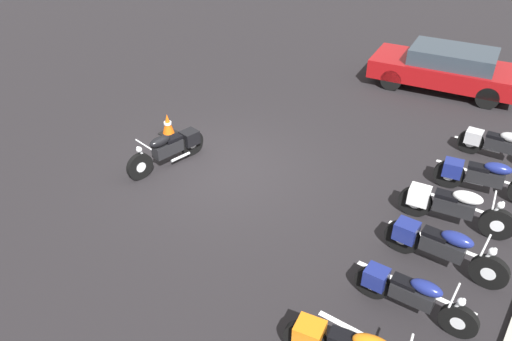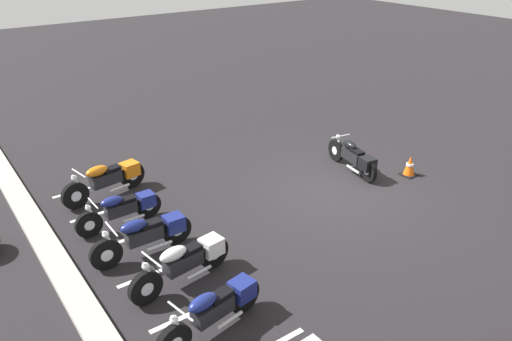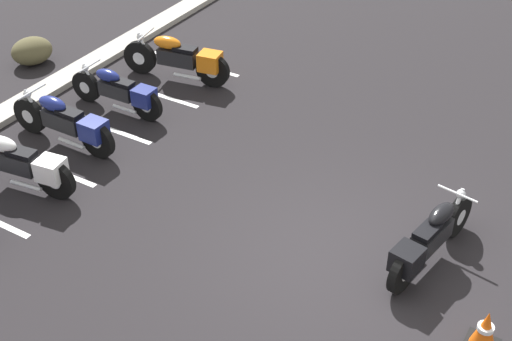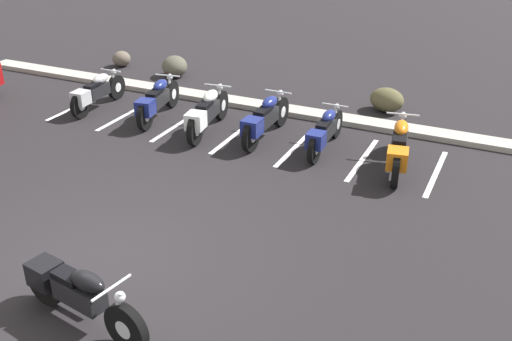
{
  "view_description": "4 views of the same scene",
  "coord_description": "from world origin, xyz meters",
  "px_view_note": "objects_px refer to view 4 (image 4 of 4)",
  "views": [
    {
      "loc": [
        7.48,
        6.26,
        6.38
      ],
      "look_at": [
        0.52,
        1.29,
        0.73
      ],
      "focal_mm": 35.0,
      "sensor_mm": 36.0,
      "label": 1
    },
    {
      "loc": [
        -7.94,
        8.23,
        6.0
      ],
      "look_at": [
        1.26,
        1.63,
        0.54
      ],
      "focal_mm": 35.0,
      "sensor_mm": 36.0,
      "label": 2
    },
    {
      "loc": [
        -6.8,
        -2.85,
        6.7
      ],
      "look_at": [
        0.73,
        1.65,
        0.43
      ],
      "focal_mm": 50.0,
      "sensor_mm": 36.0,
      "label": 3
    },
    {
      "loc": [
        5.05,
        -5.54,
        5.03
      ],
      "look_at": [
        1.26,
        2.53,
        0.61
      ],
      "focal_mm": 42.0,
      "sensor_mm": 36.0,
      "label": 4
    }
  ],
  "objects_px": {
    "motorcycle_black_featured": "(76,292)",
    "parked_bike_4": "(325,132)",
    "landscape_rock_1": "(175,66)",
    "parked_bike_0": "(96,92)",
    "parked_bike_5": "(399,147)",
    "landscape_rock_2": "(387,100)",
    "parked_bike_2": "(207,113)",
    "parked_bike_3": "(264,119)",
    "parked_bike_1": "(157,101)",
    "landscape_rock_0": "(121,59)"
  },
  "relations": [
    {
      "from": "motorcycle_black_featured",
      "to": "landscape_rock_0",
      "type": "height_order",
      "value": "motorcycle_black_featured"
    },
    {
      "from": "parked_bike_1",
      "to": "parked_bike_3",
      "type": "bearing_deg",
      "value": -100.33
    },
    {
      "from": "landscape_rock_2",
      "to": "parked_bike_4",
      "type": "bearing_deg",
      "value": -101.61
    },
    {
      "from": "parked_bike_0",
      "to": "landscape_rock_1",
      "type": "xyz_separation_m",
      "value": [
        0.29,
        2.99,
        -0.14
      ]
    },
    {
      "from": "parked_bike_4",
      "to": "landscape_rock_2",
      "type": "relative_size",
      "value": 2.39
    },
    {
      "from": "parked_bike_5",
      "to": "landscape_rock_2",
      "type": "bearing_deg",
      "value": 7.68
    },
    {
      "from": "parked_bike_3",
      "to": "landscape_rock_0",
      "type": "relative_size",
      "value": 4.04
    },
    {
      "from": "motorcycle_black_featured",
      "to": "landscape_rock_2",
      "type": "height_order",
      "value": "motorcycle_black_featured"
    },
    {
      "from": "parked_bike_2",
      "to": "landscape_rock_2",
      "type": "relative_size",
      "value": 2.62
    },
    {
      "from": "parked_bike_3",
      "to": "parked_bike_5",
      "type": "bearing_deg",
      "value": -95.45
    },
    {
      "from": "parked_bike_1",
      "to": "landscape_rock_1",
      "type": "xyz_separation_m",
      "value": [
        -1.38,
        2.93,
        -0.17
      ]
    },
    {
      "from": "parked_bike_2",
      "to": "landscape_rock_1",
      "type": "xyz_separation_m",
      "value": [
        -2.79,
        3.15,
        -0.18
      ]
    },
    {
      "from": "landscape_rock_0",
      "to": "landscape_rock_2",
      "type": "distance_m",
      "value": 7.89
    },
    {
      "from": "parked_bike_0",
      "to": "parked_bike_3",
      "type": "xyz_separation_m",
      "value": [
        4.34,
        0.04,
        0.03
      ]
    },
    {
      "from": "parked_bike_2",
      "to": "parked_bike_5",
      "type": "bearing_deg",
      "value": -98.9
    },
    {
      "from": "landscape_rock_2",
      "to": "parked_bike_2",
      "type": "bearing_deg",
      "value": -136.96
    },
    {
      "from": "parked_bike_2",
      "to": "landscape_rock_1",
      "type": "bearing_deg",
      "value": 33.62
    },
    {
      "from": "parked_bike_1",
      "to": "parked_bike_4",
      "type": "height_order",
      "value": "parked_bike_1"
    },
    {
      "from": "landscape_rock_0",
      "to": "landscape_rock_1",
      "type": "xyz_separation_m",
      "value": [
        1.92,
        -0.17,
        0.06
      ]
    },
    {
      "from": "parked_bike_4",
      "to": "parked_bike_5",
      "type": "relative_size",
      "value": 0.9
    },
    {
      "from": "parked_bike_0",
      "to": "parked_bike_5",
      "type": "distance_m",
      "value": 7.22
    },
    {
      "from": "parked_bike_0",
      "to": "parked_bike_5",
      "type": "xyz_separation_m",
      "value": [
        7.22,
        -0.23,
        0.05
      ]
    },
    {
      "from": "motorcycle_black_featured",
      "to": "parked_bike_0",
      "type": "bearing_deg",
      "value": 136.69
    },
    {
      "from": "parked_bike_0",
      "to": "landscape_rock_2",
      "type": "xyz_separation_m",
      "value": [
        6.25,
        2.81,
        -0.15
      ]
    },
    {
      "from": "parked_bike_0",
      "to": "parked_bike_1",
      "type": "height_order",
      "value": "parked_bike_1"
    },
    {
      "from": "parked_bike_4",
      "to": "landscape_rock_1",
      "type": "xyz_separation_m",
      "value": [
        -5.39,
        2.98,
        -0.13
      ]
    },
    {
      "from": "landscape_rock_1",
      "to": "parked_bike_5",
      "type": "bearing_deg",
      "value": -24.95
    },
    {
      "from": "parked_bike_1",
      "to": "parked_bike_5",
      "type": "distance_m",
      "value": 5.56
    },
    {
      "from": "parked_bike_3",
      "to": "parked_bike_5",
      "type": "relative_size",
      "value": 0.98
    },
    {
      "from": "motorcycle_black_featured",
      "to": "parked_bike_4",
      "type": "distance_m",
      "value": 6.26
    },
    {
      "from": "parked_bike_5",
      "to": "parked_bike_3",
      "type": "bearing_deg",
      "value": 74.61
    },
    {
      "from": "parked_bike_4",
      "to": "parked_bike_3",
      "type": "bearing_deg",
      "value": 87.42
    },
    {
      "from": "parked_bike_4",
      "to": "parked_bike_0",
      "type": "bearing_deg",
      "value": 88.87
    },
    {
      "from": "parked_bike_2",
      "to": "landscape_rock_1",
      "type": "height_order",
      "value": "parked_bike_2"
    },
    {
      "from": "motorcycle_black_featured",
      "to": "parked_bike_3",
      "type": "xyz_separation_m",
      "value": [
        -0.29,
        6.2,
        0.02
      ]
    },
    {
      "from": "parked_bike_2",
      "to": "parked_bike_5",
      "type": "height_order",
      "value": "parked_bike_5"
    },
    {
      "from": "parked_bike_0",
      "to": "parked_bike_4",
      "type": "bearing_deg",
      "value": -92.1
    },
    {
      "from": "landscape_rock_2",
      "to": "parked_bike_3",
      "type": "bearing_deg",
      "value": -124.6
    },
    {
      "from": "parked_bike_3",
      "to": "landscape_rock_0",
      "type": "xyz_separation_m",
      "value": [
        -5.98,
        3.12,
        -0.24
      ]
    },
    {
      "from": "parked_bike_3",
      "to": "parked_bike_5",
      "type": "height_order",
      "value": "parked_bike_5"
    },
    {
      "from": "motorcycle_black_featured",
      "to": "parked_bike_3",
      "type": "height_order",
      "value": "parked_bike_3"
    },
    {
      "from": "parked_bike_0",
      "to": "landscape_rock_0",
      "type": "height_order",
      "value": "parked_bike_0"
    },
    {
      "from": "parked_bike_0",
      "to": "landscape_rock_2",
      "type": "relative_size",
      "value": 2.41
    },
    {
      "from": "parked_bike_5",
      "to": "landscape_rock_0",
      "type": "bearing_deg",
      "value": 59.05
    },
    {
      "from": "parked_bike_2",
      "to": "parked_bike_4",
      "type": "height_order",
      "value": "parked_bike_2"
    },
    {
      "from": "parked_bike_5",
      "to": "landscape_rock_2",
      "type": "distance_m",
      "value": 3.19
    },
    {
      "from": "parked_bike_0",
      "to": "parked_bike_3",
      "type": "relative_size",
      "value": 0.92
    },
    {
      "from": "motorcycle_black_featured",
      "to": "landscape_rock_0",
      "type": "bearing_deg",
      "value": 133.65
    },
    {
      "from": "parked_bike_0",
      "to": "parked_bike_5",
      "type": "height_order",
      "value": "parked_bike_5"
    },
    {
      "from": "parked_bike_1",
      "to": "parked_bike_5",
      "type": "relative_size",
      "value": 0.96
    }
  ]
}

